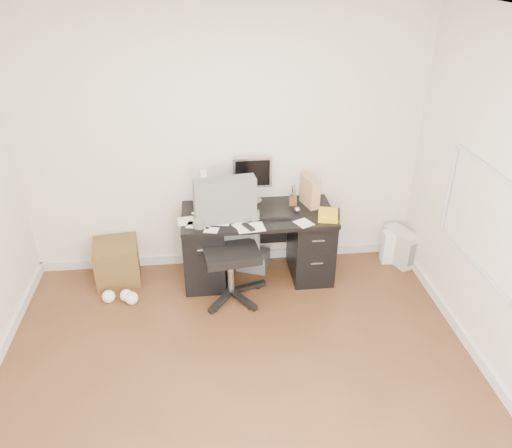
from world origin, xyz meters
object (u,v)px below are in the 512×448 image
Objects in this scene: lcd_monitor at (252,180)px; wicker_basket at (117,262)px; office_chair at (230,244)px; keyboard at (271,215)px; pc_tower at (399,246)px; desk at (258,243)px.

lcd_monitor reaches higher than wicker_basket.
keyboard is at bearing 20.68° from office_chair.
office_chair is at bearing -116.55° from lcd_monitor.
wicker_basket is at bearing 159.32° from pc_tower.
keyboard reaches higher than desk.
lcd_monitor is 1.14× the size of wicker_basket.
office_chair is (-0.41, -0.22, -0.17)m from keyboard.
lcd_monitor reaches higher than pc_tower.
office_chair is at bearing -146.92° from keyboard.
pc_tower is at bearing 3.78° from desk.
desk reaches higher than pc_tower.
keyboard is (0.14, -0.33, -0.23)m from lcd_monitor.
desk is 0.65m from lcd_monitor.
lcd_monitor is 0.42× the size of office_chair.
office_chair is at bearing -134.42° from desk.
wicker_basket reaches higher than pc_tower.
keyboard is 0.94× the size of wicker_basket.
desk is 3.69× the size of keyboard.
desk is 3.85× the size of pc_tower.
wicker_basket is at bearing 178.83° from keyboard.
keyboard reaches higher than wicker_basket.
desk is 0.47m from office_chair.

